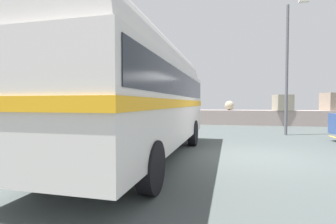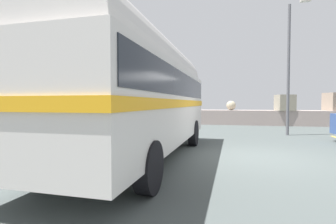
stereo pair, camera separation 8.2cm
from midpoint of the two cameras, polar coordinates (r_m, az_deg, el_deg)
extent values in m
cube|color=#454D4B|center=(8.04, 18.85, -9.72)|extent=(32.00, 26.00, 0.02)
cube|color=#9F8F89|center=(19.67, 14.35, -1.17)|extent=(31.36, 1.80, 1.10)
sphere|color=#B19290|center=(22.52, -19.27, 2.11)|extent=(1.20, 1.20, 1.20)
cube|color=#A0A183|center=(22.03, -12.74, 2.27)|extent=(1.51, 1.59, 1.27)
sphere|color=gray|center=(20.33, -5.13, 2.05)|extent=(1.07, 1.07, 1.07)
sphere|color=#9E9295|center=(20.17, 3.52, 1.55)|extent=(0.72, 0.72, 0.72)
sphere|color=tan|center=(19.68, 13.77, 1.47)|extent=(0.71, 0.71, 0.71)
cube|color=gray|center=(19.65, 24.70, 1.96)|extent=(1.31, 1.31, 1.13)
cube|color=tan|center=(21.36, 33.36, 1.99)|extent=(1.56, 1.42, 1.27)
cylinder|color=black|center=(10.09, -7.06, -4.43)|extent=(0.32, 0.97, 0.96)
cylinder|color=black|center=(9.53, 5.48, -4.80)|extent=(0.32, 0.97, 0.96)
cylinder|color=black|center=(5.60, -26.76, -9.88)|extent=(0.32, 0.97, 0.96)
cylinder|color=black|center=(4.52, -4.44, -12.52)|extent=(0.32, 0.97, 0.96)
cube|color=silver|center=(7.20, -6.29, 1.54)|extent=(2.78, 8.50, 2.10)
cylinder|color=silver|center=(7.27, -6.33, 9.85)|extent=(2.56, 8.16, 2.20)
cube|color=orange|center=(7.20, -6.30, 1.96)|extent=(2.83, 8.59, 0.20)
cube|color=black|center=(7.22, -6.31, 6.13)|extent=(2.80, 8.17, 0.64)
cube|color=silver|center=(11.34, 1.19, -2.66)|extent=(2.28, 0.26, 0.28)
cylinder|color=#5B5B60|center=(13.97, 25.41, 8.54)|extent=(0.14, 0.14, 6.52)
cube|color=beige|center=(14.13, 28.55, 21.61)|extent=(0.44, 0.24, 0.18)
camera|label=1|loc=(0.04, -90.30, -0.01)|focal=26.61mm
camera|label=2|loc=(0.04, 89.70, 0.01)|focal=26.61mm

